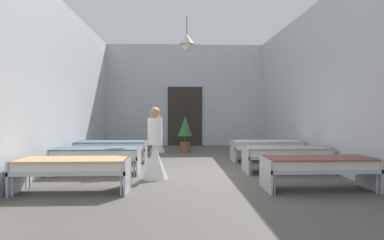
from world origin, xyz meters
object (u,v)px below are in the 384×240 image
(bed_right_row_1, at_px, (286,153))
(bed_right_row_2, at_px, (266,146))
(nurse_mid_aisle, at_px, (158,137))
(bed_left_row_0, at_px, (73,166))
(nurse_near_aisle, at_px, (155,153))
(bed_left_row_1, at_px, (96,154))
(bed_left_row_2, at_px, (111,146))
(bed_right_row_0, at_px, (318,165))
(potted_plant, at_px, (185,131))

(bed_right_row_1, bearing_deg, bed_right_row_2, 90.00)
(nurse_mid_aisle, bearing_deg, bed_left_row_0, -30.16)
(nurse_near_aisle, bearing_deg, nurse_mid_aisle, 42.88)
(bed_left_row_0, height_order, nurse_near_aisle, nurse_near_aisle)
(bed_left_row_1, bearing_deg, bed_right_row_2, 24.02)
(bed_left_row_1, height_order, nurse_near_aisle, nurse_near_aisle)
(nurse_near_aisle, xyz_separation_m, nurse_mid_aisle, (-0.20, 5.16, 0.00))
(bed_left_row_2, distance_m, nurse_near_aisle, 2.93)
(bed_right_row_2, bearing_deg, bed_right_row_0, -90.00)
(bed_right_row_0, relative_size, nurse_near_aisle, 1.28)
(bed_left_row_0, distance_m, bed_left_row_2, 3.80)
(bed_right_row_0, bearing_deg, nurse_near_aisle, 157.75)
(bed_left_row_1, distance_m, bed_right_row_1, 4.26)
(bed_right_row_0, distance_m, potted_plant, 6.60)
(bed_right_row_1, height_order, bed_left_row_2, same)
(nurse_mid_aisle, bearing_deg, bed_left_row_1, -34.31)
(nurse_near_aisle, bearing_deg, bed_left_row_0, 172.53)
(bed_right_row_1, distance_m, potted_plant, 4.85)
(nurse_near_aisle, bearing_deg, bed_right_row_1, -35.91)
(bed_right_row_0, height_order, bed_left_row_2, same)
(nurse_near_aisle, bearing_deg, bed_left_row_2, 67.78)
(bed_right_row_0, xyz_separation_m, bed_left_row_1, (-4.26, 1.90, 0.00))
(potted_plant, bearing_deg, nurse_mid_aisle, 171.53)
(bed_right_row_0, relative_size, bed_left_row_2, 1.00)
(bed_right_row_1, distance_m, bed_left_row_2, 4.67)
(bed_right_row_0, height_order, bed_right_row_1, same)
(bed_right_row_2, xyz_separation_m, nurse_mid_aisle, (-3.13, 2.56, 0.09))
(bed_left_row_0, distance_m, nurse_mid_aisle, 6.46)
(bed_right_row_0, xyz_separation_m, nurse_near_aisle, (-2.93, 1.20, 0.09))
(bed_left_row_0, bearing_deg, bed_right_row_2, 41.71)
(bed_left_row_0, xyz_separation_m, potted_plant, (2.08, 6.22, 0.29))
(bed_right_row_1, bearing_deg, nurse_near_aisle, -166.53)
(bed_right_row_0, height_order, nurse_mid_aisle, nurse_mid_aisle)
(bed_left_row_0, distance_m, bed_right_row_1, 4.67)
(bed_left_row_2, distance_m, nurse_mid_aisle, 2.80)
(bed_left_row_2, relative_size, nurse_mid_aisle, 1.28)
(nurse_near_aisle, bearing_deg, bed_right_row_0, -71.64)
(nurse_near_aisle, distance_m, nurse_mid_aisle, 5.17)
(bed_right_row_2, bearing_deg, bed_left_row_2, 180.00)
(bed_right_row_2, bearing_deg, bed_left_row_1, -155.98)
(bed_left_row_0, distance_m, bed_right_row_2, 5.71)
(bed_left_row_1, bearing_deg, potted_plant, 64.34)
(bed_left_row_1, bearing_deg, nurse_near_aisle, -27.72)
(bed_right_row_0, bearing_deg, bed_left_row_0, 180.00)
(bed_left_row_1, xyz_separation_m, bed_right_row_2, (4.26, 1.90, 0.00))
(bed_right_row_1, height_order, bed_right_row_2, same)
(bed_right_row_0, bearing_deg, potted_plant, 109.39)
(nurse_mid_aisle, bearing_deg, bed_left_row_2, -43.92)
(bed_right_row_2, height_order, nurse_near_aisle, nurse_near_aisle)
(bed_left_row_2, bearing_deg, bed_right_row_1, -24.02)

